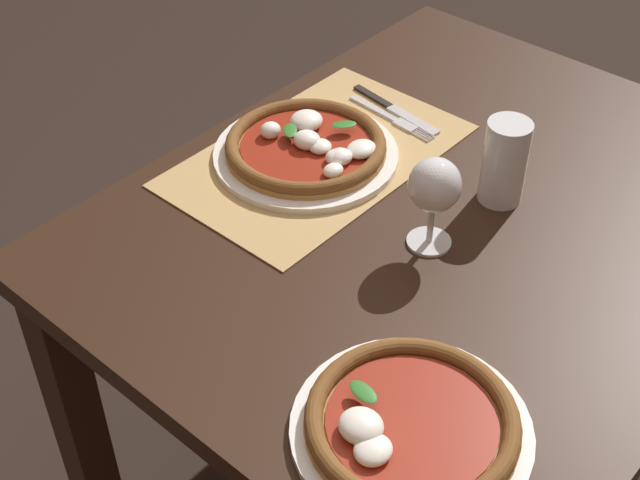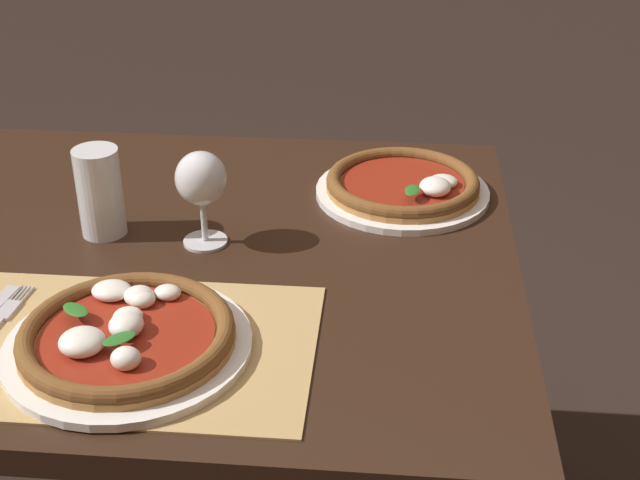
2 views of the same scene
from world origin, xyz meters
TOP-DOWN VIEW (x-y plane):
  - dining_table at (0.00, 0.00)m, footprint 1.15×0.92m
  - paper_placemat at (0.03, -0.26)m, footprint 0.52×0.32m
  - pizza_near at (0.04, -0.27)m, footprint 0.32×0.32m
  - pizza_far at (0.40, 0.22)m, footprint 0.30×0.30m
  - wine_glass at (0.09, 0.03)m, footprint 0.08×0.08m
  - pint_glass at (-0.08, 0.05)m, footprint 0.07×0.07m

SIDE VIEW (x-z plane):
  - dining_table at x=0.00m, z-range 0.26..1.00m
  - paper_placemat at x=0.03m, z-range 0.74..0.74m
  - pizza_far at x=0.40m, z-range 0.73..0.78m
  - pizza_near at x=0.04m, z-range 0.74..0.79m
  - pint_glass at x=-0.08m, z-range 0.74..0.88m
  - wine_glass at x=0.09m, z-range 0.77..0.92m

